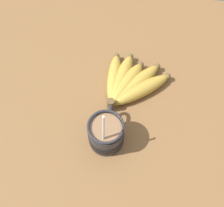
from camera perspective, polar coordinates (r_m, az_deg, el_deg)
The scene contains 3 objects.
table at distance 67.14cm, azimuth -0.44°, elevation -4.84°, with size 108.87×108.87×3.00cm.
coffee_mug at distance 60.13cm, azimuth -1.01°, elevation -6.99°, with size 11.92×8.71×16.21cm.
banana_bunch at distance 69.88cm, azimuth 3.91°, elevation 4.80°, with size 19.36×18.57×4.41cm.
Camera 1 is at (-27.90, -5.39, 62.33)cm, focal length 40.00 mm.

